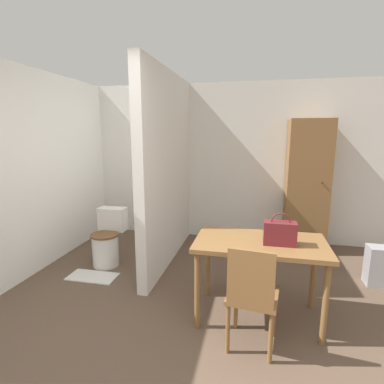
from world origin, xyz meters
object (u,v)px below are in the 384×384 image
object	(u,v)px
handbag	(280,233)
wooden_cabinet	(307,186)
space_heater	(383,266)
toilet	(108,240)
wooden_chair	(252,294)
dining_table	(260,250)

from	to	relation	value
handbag	wooden_cabinet	size ratio (longest dim) A/B	0.15
wooden_cabinet	space_heater	bearing A→B (deg)	-53.70
toilet	wooden_cabinet	xyz separation A→B (m)	(2.63, 1.10, 0.64)
handbag	space_heater	xyz separation A→B (m)	(1.23, 0.98, -0.64)
toilet	space_heater	bearing A→B (deg)	1.90
wooden_chair	space_heater	xyz separation A→B (m)	(1.45, 1.38, -0.26)
wooden_chair	toilet	distance (m)	2.30
toilet	space_heater	size ratio (longest dim) A/B	1.57
wooden_chair	space_heater	bearing A→B (deg)	50.96
toilet	handbag	distance (m)	2.36
wooden_cabinet	space_heater	distance (m)	1.43
wooden_chair	dining_table	bearing A→B (deg)	90.50
handbag	space_heater	bearing A→B (deg)	38.36
wooden_chair	wooden_cabinet	world-z (taller)	wooden_cabinet
dining_table	toilet	size ratio (longest dim) A/B	1.63
wooden_cabinet	handbag	bearing A→B (deg)	-104.36
dining_table	handbag	bearing A→B (deg)	-18.36
wooden_chair	handbag	xyz separation A→B (m)	(0.22, 0.41, 0.38)
wooden_cabinet	wooden_chair	bearing A→B (deg)	-106.87
dining_table	wooden_chair	bearing A→B (deg)	-96.78
toilet	wooden_cabinet	size ratio (longest dim) A/B	0.38
dining_table	wooden_chair	xyz separation A→B (m)	(-0.05, -0.46, -0.19)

